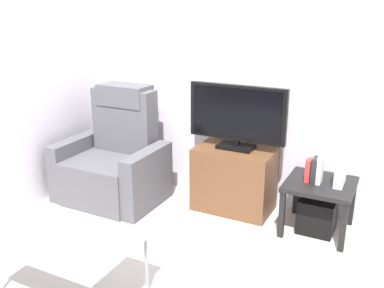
# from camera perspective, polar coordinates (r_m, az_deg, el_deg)

# --- Properties ---
(ground_plane) EXTENTS (6.40, 6.40, 0.00)m
(ground_plane) POSITION_cam_1_polar(r_m,az_deg,el_deg) (3.36, 1.90, -14.77)
(ground_plane) COLOR #BCB2AD
(wall_back) EXTENTS (6.40, 0.06, 2.60)m
(wall_back) POSITION_cam_1_polar(r_m,az_deg,el_deg) (3.91, 9.28, 10.18)
(wall_back) COLOR silver
(wall_back) RESTS_ON ground
(wall_side) EXTENTS (0.06, 4.48, 2.60)m
(wall_side) POSITION_cam_1_polar(r_m,az_deg,el_deg) (4.03, -23.20, 9.20)
(wall_side) COLOR silver
(wall_side) RESTS_ON ground
(tv_stand) EXTENTS (0.70, 0.43, 0.59)m
(tv_stand) POSITION_cam_1_polar(r_m,az_deg,el_deg) (3.97, 5.57, -4.65)
(tv_stand) COLOR brown
(tv_stand) RESTS_ON ground
(television) EXTENTS (0.89, 0.20, 0.57)m
(television) POSITION_cam_1_polar(r_m,az_deg,el_deg) (3.80, 5.95, 3.75)
(television) COLOR black
(television) RESTS_ON tv_stand
(recliner_armchair) EXTENTS (0.98, 0.78, 1.08)m
(recliner_armchair) POSITION_cam_1_polar(r_m,az_deg,el_deg) (4.24, -10.20, -2.20)
(recliner_armchair) COLOR #515156
(recliner_armchair) RESTS_ON ground
(side_table) EXTENTS (0.54, 0.54, 0.44)m
(side_table) POSITION_cam_1_polar(r_m,az_deg,el_deg) (3.70, 16.51, -5.84)
(side_table) COLOR black
(side_table) RESTS_ON ground
(subwoofer_box) EXTENTS (0.29, 0.29, 0.29)m
(subwoofer_box) POSITION_cam_1_polar(r_m,az_deg,el_deg) (3.80, 16.21, -8.95)
(subwoofer_box) COLOR black
(subwoofer_box) RESTS_ON ground
(book_leftmost) EXTENTS (0.04, 0.10, 0.19)m
(book_leftmost) POSITION_cam_1_polar(r_m,az_deg,el_deg) (3.64, 15.13, -3.36)
(book_leftmost) COLOR red
(book_leftmost) RESTS_ON side_table
(book_middle) EXTENTS (0.04, 0.13, 0.21)m
(book_middle) POSITION_cam_1_polar(r_m,az_deg,el_deg) (3.63, 15.90, -3.34)
(book_middle) COLOR #262626
(book_middle) RESTS_ON side_table
(book_rightmost) EXTENTS (0.04, 0.11, 0.23)m
(book_rightmost) POSITION_cam_1_polar(r_m,az_deg,el_deg) (3.62, 16.55, -3.28)
(book_rightmost) COLOR white
(book_rightmost) RESTS_ON side_table
(game_console) EXTENTS (0.07, 0.20, 0.24)m
(game_console) POSITION_cam_1_polar(r_m,az_deg,el_deg) (3.62, 19.05, -3.42)
(game_console) COLOR white
(game_console) RESTS_ON side_table
(coffee_table) EXTENTS (0.90, 0.60, 0.43)m
(coffee_table) POSITION_cam_1_polar(r_m,az_deg,el_deg) (2.88, -16.36, -12.26)
(coffee_table) COLOR #B2C6C1
(coffee_table) RESTS_ON ground
(cell_phone) EXTENTS (0.13, 0.17, 0.01)m
(cell_phone) POSITION_cam_1_polar(r_m,az_deg,el_deg) (2.92, -15.48, -11.06)
(cell_phone) COLOR #B7B7BC
(cell_phone) RESTS_ON coffee_table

